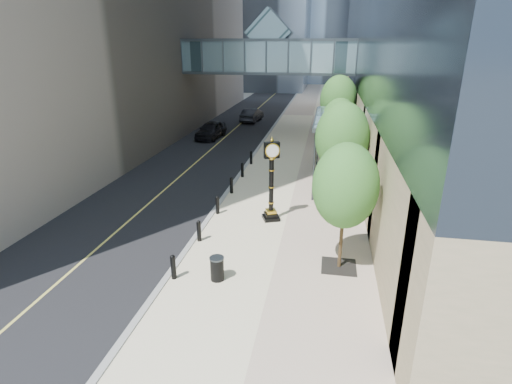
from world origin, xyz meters
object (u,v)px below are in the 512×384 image
at_px(pedestrian, 318,189).
at_px(car_far, 252,115).
at_px(street_clock, 271,186).
at_px(trash_bin, 217,269).
at_px(car_near, 211,130).

relative_size(pedestrian, car_far, 0.39).
height_order(street_clock, trash_bin, street_clock).
bearing_deg(trash_bin, street_clock, 78.32).
xyz_separation_m(street_clock, trash_bin, (-1.23, -5.95, -1.40)).
bearing_deg(street_clock, car_far, 80.45).
distance_m(pedestrian, car_near, 18.79).
relative_size(street_clock, trash_bin, 4.73).
distance_m(street_clock, pedestrian, 3.61).
relative_size(street_clock, pedestrian, 2.36).
height_order(street_clock, car_near, street_clock).
distance_m(street_clock, car_far, 28.24).
xyz_separation_m(street_clock, car_far, (-6.17, 27.53, -1.13)).
bearing_deg(trash_bin, car_near, 106.66).
distance_m(car_near, car_far, 9.73).
bearing_deg(car_far, trash_bin, 104.84).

